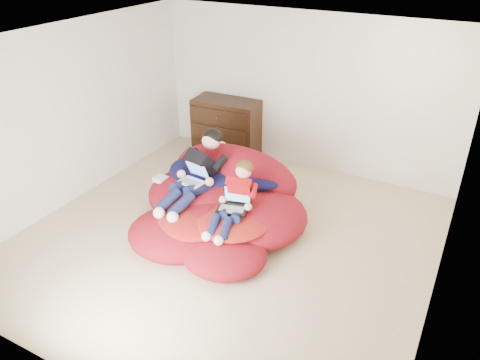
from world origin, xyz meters
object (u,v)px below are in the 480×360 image
Objects in this scene: beanbag_pile at (221,203)px; laptop_white at (194,177)px; younger_boy at (236,197)px; laptop_black at (235,202)px; dresser at (227,128)px; older_boy at (199,169)px.

beanbag_pile is 0.52m from laptop_white.
younger_boy is 2.34× the size of laptop_black.
dresser is 2.09m from laptop_white.
older_boy reaches higher than dresser.
younger_boy is at bearing -22.20° from older_boy.
dresser is 3.19× the size of laptop_white.
laptop_white is (0.64, -1.98, 0.14)m from dresser.
younger_boy reaches higher than dresser.
dresser reaches higher than laptop_black.
older_boy reaches higher than younger_boy.
laptop_black is at bearing -57.90° from dresser.
laptop_white is at bearing -72.06° from dresser.
younger_boy reaches higher than laptop_white.
dresser is at bearing 117.64° from beanbag_pile.
older_boy is 3.28× the size of laptop_black.
laptop_white is (-0.33, -0.12, 0.38)m from beanbag_pile.
laptop_white is 0.77m from laptop_black.
dresser is at bearing 122.50° from younger_boy.
laptop_white reaches higher than laptop_black.
younger_boy is at bearing -57.50° from dresser.
beanbag_pile is 0.61m from laptop_black.
older_boy is 0.82m from laptop_black.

